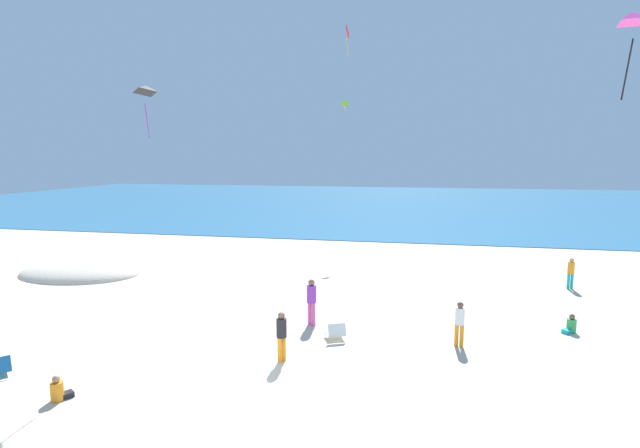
{
  "coord_description": "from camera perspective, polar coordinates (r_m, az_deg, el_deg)",
  "views": [
    {
      "loc": [
        3.74,
        -11.73,
        6.09
      ],
      "look_at": [
        0.0,
        6.62,
        3.43
      ],
      "focal_mm": 27.1,
      "sensor_mm": 36.0,
      "label": 1
    }
  ],
  "objects": [
    {
      "name": "ground_plane",
      "position": [
        22.88,
        1.7,
        -7.37
      ],
      "size": [
        120.0,
        120.0,
        0.0
      ],
      "primitive_type": "plane",
      "color": "beige"
    },
    {
      "name": "ocean_water",
      "position": [
        64.17,
        8.13,
        2.57
      ],
      "size": [
        120.0,
        60.0,
        0.05
      ],
      "primitive_type": "cube",
      "color": "teal",
      "rests_on": "ground_plane"
    },
    {
      "name": "dune_mound",
      "position": [
        28.14,
        -26.44,
        -5.28
      ],
      "size": [
        6.36,
        4.45,
        1.35
      ],
      "primitive_type": "ellipsoid",
      "color": "beige",
      "rests_on": "ground_plane"
    },
    {
      "name": "beach_chair_far_left",
      "position": [
        16.48,
        1.87,
        -12.59
      ],
      "size": [
        0.81,
        0.82,
        0.59
      ],
      "rotation": [
        0.0,
        0.0,
        1.99
      ],
      "color": "white",
      "rests_on": "ground_plane"
    },
    {
      "name": "beach_chair_mid_beach",
      "position": [
        16.58,
        -33.58,
        -13.89
      ],
      "size": [
        0.86,
        0.85,
        0.58
      ],
      "rotation": [
        0.0,
        0.0,
        2.43
      ],
      "color": "#2370B2",
      "rests_on": "ground_plane"
    },
    {
      "name": "person_0",
      "position": [
        14.69,
        -4.56,
        -12.72
      ],
      "size": [
        0.41,
        0.41,
        1.53
      ],
      "rotation": [
        0.0,
        0.0,
        2.64
      ],
      "color": "orange",
      "rests_on": "ground_plane"
    },
    {
      "name": "person_1",
      "position": [
        25.03,
        27.5,
        -4.96
      ],
      "size": [
        0.35,
        0.35,
        1.46
      ],
      "rotation": [
        0.0,
        0.0,
        4.95
      ],
      "color": "#19ADB2",
      "rests_on": "ground_plane"
    },
    {
      "name": "person_2",
      "position": [
        17.56,
        -1.01,
        -8.83
      ],
      "size": [
        0.47,
        0.47,
        1.71
      ],
      "rotation": [
        0.0,
        0.0,
        4.09
      ],
      "color": "#D8599E",
      "rests_on": "ground_plane"
    },
    {
      "name": "person_3",
      "position": [
        14.4,
        -28.49,
        -16.92
      ],
      "size": [
        0.52,
        0.59,
        0.66
      ],
      "rotation": [
        0.0,
        0.0,
        0.99
      ],
      "color": "orange",
      "rests_on": "ground_plane"
    },
    {
      "name": "person_4",
      "position": [
        16.37,
        16.17,
        -10.91
      ],
      "size": [
        0.37,
        0.37,
        1.48
      ],
      "rotation": [
        0.0,
        0.0,
        4.4
      ],
      "color": "orange",
      "rests_on": "ground_plane"
    },
    {
      "name": "person_5",
      "position": [
        19.2,
        27.5,
        -10.6
      ],
      "size": [
        0.58,
        0.54,
        0.66
      ],
      "rotation": [
        0.0,
        0.0,
        3.82
      ],
      "color": "green",
      "rests_on": "ground_plane"
    },
    {
      "name": "kite_red",
      "position": [
        28.22,
        3.25,
        21.61
      ],
      "size": [
        0.19,
        0.78,
        1.67
      ],
      "rotation": [
        0.0,
        0.0,
        1.32
      ],
      "color": "red"
    },
    {
      "name": "kite_black",
      "position": [
        17.49,
        -19.83,
        14.69
      ],
      "size": [
        0.71,
        0.57,
        1.78
      ],
      "rotation": [
        0.0,
        0.0,
        3.08
      ],
      "color": "black"
    },
    {
      "name": "kite_magenta",
      "position": [
        11.49,
        32.82,
        19.71
      ],
      "size": [
        0.71,
        0.71,
        1.64
      ],
      "rotation": [
        0.0,
        0.0,
        3.96
      ],
      "color": "#DB3DA8"
    },
    {
      "name": "kite_lime",
      "position": [
        32.0,
        2.98,
        13.91
      ],
      "size": [
        0.49,
        0.35,
        1.13
      ],
      "rotation": [
        0.0,
        0.0,
        0.31
      ],
      "color": "#99DB33"
    }
  ]
}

